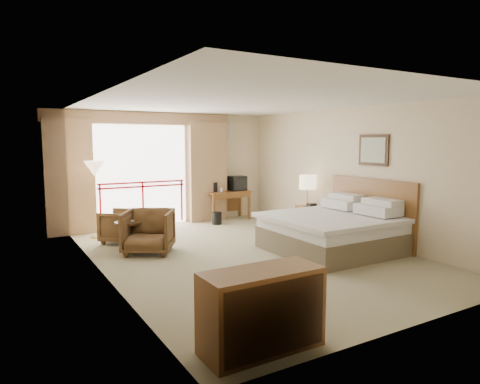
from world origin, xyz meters
TOP-DOWN VIEW (x-y plane):
  - floor at (0.00, 0.00)m, footprint 7.00×7.00m
  - ceiling at (0.00, 0.00)m, footprint 7.00×7.00m
  - wall_back at (0.00, 3.50)m, footprint 5.00×0.00m
  - wall_front at (0.00, -3.50)m, footprint 5.00×0.00m
  - wall_left at (-2.50, 0.00)m, footprint 0.00×7.00m
  - wall_right at (2.50, 0.00)m, footprint 0.00×7.00m
  - balcony_door at (-0.80, 3.48)m, footprint 2.40×0.00m
  - balcony_railing at (-0.80, 3.46)m, footprint 2.09×0.03m
  - curtain_left at (-2.45, 3.35)m, footprint 1.00×0.26m
  - curtain_right at (0.85, 3.35)m, footprint 1.00×0.26m
  - valance at (-0.80, 3.38)m, footprint 4.40×0.22m
  - hvac_vent at (1.30, 3.47)m, footprint 0.50×0.04m
  - bed at (1.50, -0.60)m, footprint 2.13×2.06m
  - headboard at (2.46, -0.60)m, footprint 0.06×2.10m
  - framed_art at (2.47, -0.60)m, footprint 0.04×0.72m
  - nightstand at (2.20, 0.96)m, footprint 0.41×0.48m
  - table_lamp at (2.20, 1.01)m, footprint 0.38×0.38m
  - phone at (2.15, 0.81)m, footprint 0.20×0.16m
  - desk at (1.37, 3.28)m, footprint 1.13×0.54m
  - tv at (1.67, 3.22)m, footprint 0.42×0.33m
  - coffee_maker at (1.02, 3.23)m, footprint 0.14×0.14m
  - cup at (1.17, 3.18)m, footprint 0.09×0.09m
  - wastebasket at (0.82, 2.76)m, footprint 0.27×0.27m
  - armchair_far at (-1.70, 2.04)m, footprint 1.01×1.01m
  - armchair_near at (-1.49, 0.98)m, footprint 1.17×1.18m
  - side_table at (-1.76, 1.33)m, footprint 0.50×0.50m
  - book at (-1.76, 1.33)m, footprint 0.23×0.25m
  - floor_lamp at (-2.03, 2.77)m, footprint 0.41×0.41m
  - dresser at (-1.72, -3.10)m, footprint 1.20×0.51m

SIDE VIEW (x-z plane):
  - floor at x=0.00m, z-range 0.00..0.00m
  - armchair_far at x=-1.70m, z-range -0.33..0.33m
  - armchair_near at x=-1.49m, z-range -0.40..0.40m
  - wastebasket at x=0.82m, z-range 0.00..0.30m
  - nightstand at x=2.20m, z-range 0.00..0.58m
  - side_table at x=-1.76m, z-range 0.10..0.64m
  - bed at x=1.50m, z-range -0.11..0.86m
  - dresser at x=-1.72m, z-range 0.00..0.80m
  - book at x=-1.76m, z-range 0.54..0.56m
  - desk at x=1.37m, z-range 0.20..0.94m
  - phone at x=2.15m, z-range 0.58..0.66m
  - headboard at x=2.46m, z-range 0.00..1.30m
  - cup at x=1.17m, z-range 0.73..0.83m
  - balcony_railing at x=-0.80m, z-range 0.30..1.32m
  - coffee_maker at x=1.02m, z-range 0.73..0.98m
  - tv at x=1.67m, z-range 0.73..1.11m
  - table_lamp at x=2.20m, z-range 0.77..1.43m
  - balcony_door at x=-0.80m, z-range 0.00..2.40m
  - curtain_left at x=-2.45m, z-range 0.00..2.50m
  - curtain_right at x=0.85m, z-range 0.00..2.50m
  - wall_left at x=-2.50m, z-range -2.15..4.85m
  - wall_right at x=2.50m, z-range -2.15..4.85m
  - wall_back at x=0.00m, z-range -1.15..3.85m
  - wall_front at x=0.00m, z-range -1.15..3.85m
  - floor_lamp at x=-2.03m, z-range 0.58..2.19m
  - framed_art at x=2.47m, z-range 1.55..2.15m
  - hvac_vent at x=1.30m, z-range 2.10..2.60m
  - valance at x=-0.80m, z-range 2.41..2.69m
  - ceiling at x=0.00m, z-range 2.70..2.70m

